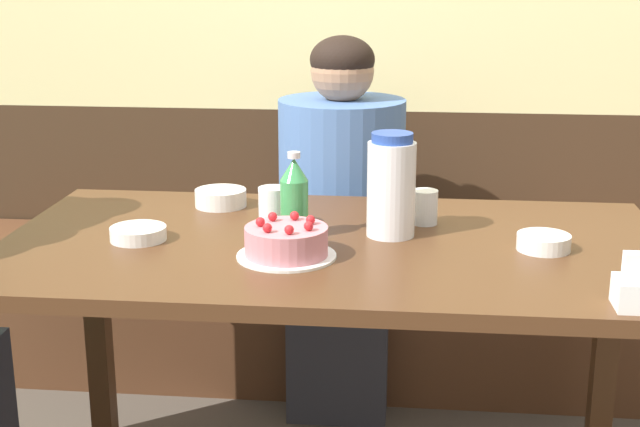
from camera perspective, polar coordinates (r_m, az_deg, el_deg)
bench_seat at (r=2.96m, az=2.27°, el=-6.42°), size 2.60×0.38×0.47m
dining_table at (r=2.04m, az=0.86°, el=-4.16°), size 1.51×0.82×0.74m
birthday_cake at (r=1.89m, az=-2.17°, el=-1.84°), size 0.21×0.21×0.09m
water_pitcher at (r=2.03m, az=4.58°, el=1.77°), size 0.11×0.11×0.24m
soju_bottle at (r=2.02m, az=-1.66°, el=1.05°), size 0.06×0.06×0.20m
bowl_soup_white at (r=2.06m, az=-11.55°, el=-1.26°), size 0.13×0.13×0.03m
bowl_rice_small at (r=2.00m, az=14.12°, el=-1.79°), size 0.12×0.12×0.04m
bowl_side_dish at (r=2.31m, az=-6.38°, el=1.01°), size 0.13×0.13×0.04m
glass_water_tall at (r=2.11m, az=-3.01°, el=0.43°), size 0.07×0.07×0.10m
glass_tumbler_short at (r=2.15m, az=6.72°, el=0.41°), size 0.06×0.06×0.08m
person_teal_shirt at (r=2.70m, az=1.37°, el=-1.09°), size 0.37×0.37×1.15m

